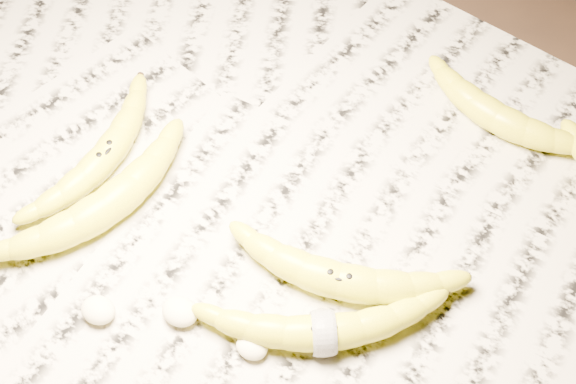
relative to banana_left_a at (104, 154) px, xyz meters
The scene contains 11 objects.
ground 0.20m from the banana_left_a, ahead, with size 3.00×3.00×0.00m, color black.
newspaper_patch 0.19m from the banana_left_a, ahead, with size 0.90×0.70×0.01m, color #B8B39E.
banana_left_a is the anchor object (origin of this frame).
banana_left_b 0.06m from the banana_left_a, 53.35° to the right, with size 0.20×0.06×0.04m, color yellow, non-canonical shape.
banana_center 0.28m from the banana_left_a, ahead, with size 0.20×0.06×0.04m, color yellow, non-canonical shape.
banana_taped 0.30m from the banana_left_a, 13.74° to the right, with size 0.20×0.05×0.03m, color yellow, non-canonical shape.
banana_upper_a 0.42m from the banana_left_a, 34.84° to the left, with size 0.18×0.05×0.03m, color yellow, non-canonical shape.
measuring_tape 0.30m from the banana_left_a, 13.74° to the right, with size 0.04×0.04×0.00m, color white.
flesh_chunk_a 0.17m from the banana_left_a, 57.41° to the right, with size 0.03×0.03×0.02m, color beige.
flesh_chunk_b 0.19m from the banana_left_a, 34.60° to the right, with size 0.03×0.03×0.02m, color beige.
flesh_chunk_c 0.26m from the banana_left_a, 24.83° to the right, with size 0.03×0.02×0.02m, color beige.
Camera 1 is at (0.20, -0.34, 0.69)m, focal length 50.00 mm.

